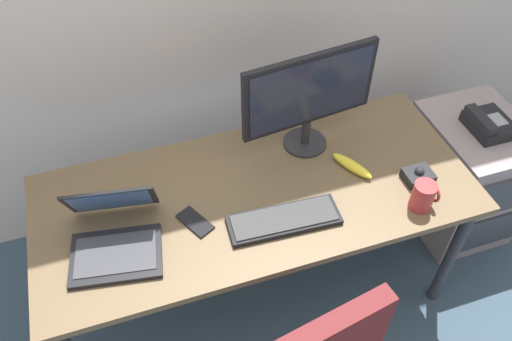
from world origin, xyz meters
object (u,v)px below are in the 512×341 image
(monitor_main, at_px, (309,95))
(cell_phone, at_px, (195,222))
(laptop, at_px, (115,235))
(trackball_mouse, at_px, (418,175))
(keyboard, at_px, (284,220))
(coffee_mug, at_px, (424,196))
(desk_phone, at_px, (488,124))
(banana, at_px, (352,166))
(file_cabinet, at_px, (464,176))

(monitor_main, distance_m, cell_phone, 0.65)
(laptop, distance_m, trackball_mouse, 1.16)
(keyboard, relative_size, cell_phone, 2.94)
(monitor_main, relative_size, coffee_mug, 4.73)
(desk_phone, distance_m, laptop, 1.66)
(desk_phone, relative_size, banana, 1.05)
(cell_phone, bearing_deg, banana, -21.82)
(file_cabinet, height_order, trackball_mouse, trackball_mouse)
(keyboard, height_order, cell_phone, keyboard)
(desk_phone, height_order, laptop, laptop)
(keyboard, relative_size, coffee_mug, 3.54)
(trackball_mouse, bearing_deg, file_cabinet, 24.79)
(monitor_main, bearing_deg, file_cabinet, -6.58)
(desk_phone, distance_m, coffee_mug, 0.65)
(cell_phone, distance_m, banana, 0.66)
(desk_phone, bearing_deg, banana, -173.41)
(file_cabinet, relative_size, monitor_main, 1.16)
(coffee_mug, distance_m, cell_phone, 0.84)
(monitor_main, relative_size, banana, 2.93)
(file_cabinet, height_order, desk_phone, desk_phone)
(desk_phone, relative_size, cell_phone, 1.41)
(trackball_mouse, relative_size, banana, 0.58)
(trackball_mouse, bearing_deg, cell_phone, 175.77)
(coffee_mug, bearing_deg, trackball_mouse, 64.22)
(file_cabinet, height_order, monitor_main, monitor_main)
(cell_phone, bearing_deg, keyboard, -45.29)
(file_cabinet, height_order, coffee_mug, coffee_mug)
(keyboard, height_order, laptop, laptop)
(laptop, distance_m, coffee_mug, 1.12)
(desk_phone, height_order, cell_phone, desk_phone)
(monitor_main, distance_m, trackball_mouse, 0.53)
(laptop, distance_m, banana, 0.94)
(desk_phone, distance_m, cell_phone, 1.38)
(laptop, xyz_separation_m, banana, (0.94, 0.07, -0.03))
(trackball_mouse, bearing_deg, coffee_mug, -115.78)
(monitor_main, height_order, trackball_mouse, monitor_main)
(keyboard, height_order, banana, banana)
(file_cabinet, xyz_separation_m, monitor_main, (-0.84, 0.10, 0.64))
(desk_phone, xyz_separation_m, keyboard, (-1.06, -0.25, 0.04))
(laptop, bearing_deg, banana, 4.19)
(laptop, relative_size, trackball_mouse, 3.39)
(file_cabinet, bearing_deg, monitor_main, 173.42)
(trackball_mouse, xyz_separation_m, coffee_mug, (-0.06, -0.12, 0.04))
(monitor_main, distance_m, banana, 0.33)
(laptop, xyz_separation_m, coffee_mug, (1.10, -0.19, 0.01))
(file_cabinet, distance_m, keyboard, 1.17)
(file_cabinet, distance_m, laptop, 1.72)
(keyboard, xyz_separation_m, cell_phone, (-0.31, 0.10, -0.01))
(file_cabinet, relative_size, desk_phone, 3.22)
(banana, bearing_deg, trackball_mouse, -30.69)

